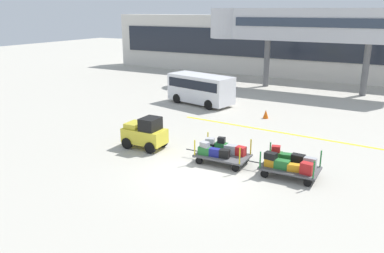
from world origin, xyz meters
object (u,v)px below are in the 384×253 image
object	(u,v)px
baggage_cart_lead	(221,151)
safety_cone_near	(266,114)
shuttle_van	(201,87)
baggage_tug	(145,133)
baggage_cart_middle	(289,164)

from	to	relation	value
baggage_cart_lead	safety_cone_near	distance (m)	8.12
safety_cone_near	shuttle_van	bearing A→B (deg)	165.69
baggage_tug	baggage_cart_middle	distance (m)	7.12
baggage_tug	baggage_cart_lead	size ratio (longest dim) A/B	0.70
baggage_cart_lead	baggage_cart_middle	distance (m)	3.05
baggage_cart_lead	shuttle_van	xyz separation A→B (m)	(-6.14, 9.46, 0.72)
baggage_tug	safety_cone_near	xyz separation A→B (m)	(3.31, 8.18, -0.48)
baggage_tug	baggage_cart_middle	world-z (taller)	baggage_tug
baggage_tug	safety_cone_near	bearing A→B (deg)	67.96
baggage_tug	baggage_cart_lead	world-z (taller)	baggage_tug
shuttle_van	safety_cone_near	distance (m)	5.65
baggage_cart_middle	shuttle_van	bearing A→B (deg)	134.30
shuttle_van	baggage_tug	bearing A→B (deg)	-77.71
safety_cone_near	baggage_tug	bearing A→B (deg)	-112.04
baggage_cart_lead	safety_cone_near	xyz separation A→B (m)	(-0.75, 8.08, -0.24)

